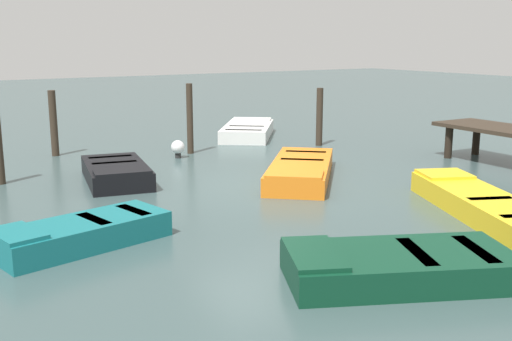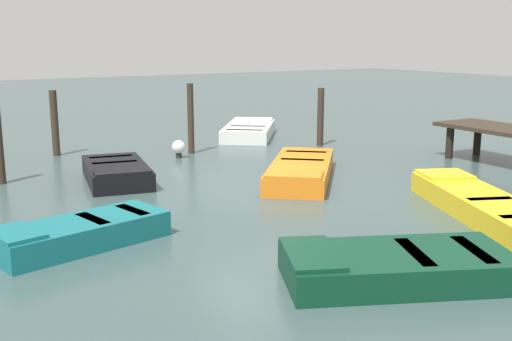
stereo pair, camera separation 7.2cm
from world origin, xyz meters
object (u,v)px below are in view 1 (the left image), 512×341
object	(u,v)px
mooring_piling_mid_left	(54,123)
rowboat_white	(248,130)
rowboat_dark_green	(398,265)
rowboat_teal	(82,233)
mooring_piling_far_left	(319,117)
rowboat_orange	(301,170)
marker_buoy	(178,148)
mooring_piling_far_right	(190,119)
rowboat_yellow	(480,203)
rowboat_black	(116,172)

from	to	relation	value
mooring_piling_mid_left	rowboat_white	bearing A→B (deg)	90.04
rowboat_dark_green	rowboat_teal	xyz separation A→B (m)	(-3.56, -3.14, 0.00)
mooring_piling_far_left	rowboat_dark_green	bearing A→B (deg)	-32.05
rowboat_dark_green	rowboat_teal	size ratio (longest dim) A/B	1.18
rowboat_teal	mooring_piling_mid_left	world-z (taller)	mooring_piling_mid_left
rowboat_orange	marker_buoy	xyz separation A→B (m)	(-3.79, -1.31, 0.07)
rowboat_teal	rowboat_white	world-z (taller)	same
rowboat_dark_green	marker_buoy	distance (m)	9.37
mooring_piling_far_right	marker_buoy	distance (m)	1.01
rowboat_yellow	mooring_piling_far_right	distance (m)	8.52
rowboat_yellow	rowboat_orange	distance (m)	4.19
rowboat_teal	mooring_piling_mid_left	distance (m)	7.99
rowboat_black	mooring_piling_mid_left	size ratio (longest dim) A/B	1.59
mooring_piling_far_left	marker_buoy	distance (m)	4.49
rowboat_black	rowboat_teal	distance (m)	4.38
rowboat_white	rowboat_yellow	xyz separation A→B (m)	(9.92, -1.07, -0.00)
rowboat_black	rowboat_white	bearing A→B (deg)	135.30
rowboat_dark_green	rowboat_yellow	distance (m)	3.79
mooring_piling_mid_left	rowboat_yellow	bearing A→B (deg)	27.11
rowboat_yellow	rowboat_white	bearing A→B (deg)	17.75
rowboat_teal	rowboat_orange	distance (m)	5.90
rowboat_teal	rowboat_white	size ratio (longest dim) A/B	0.83
rowboat_orange	mooring_piling_mid_left	bearing A→B (deg)	-104.34
mooring_piling_mid_left	marker_buoy	xyz separation A→B (m)	(2.07, 2.71, -0.61)
rowboat_dark_green	mooring_piling_far_right	size ratio (longest dim) A/B	1.69
rowboat_dark_green	rowboat_orange	bearing A→B (deg)	-89.08
marker_buoy	rowboat_black	bearing A→B (deg)	-52.40
rowboat_teal	marker_buoy	distance (m)	7.15
rowboat_dark_green	mooring_piling_far_left	world-z (taller)	mooring_piling_far_left
rowboat_black	mooring_piling_far_right	world-z (taller)	mooring_piling_far_right
rowboat_dark_green	mooring_piling_mid_left	world-z (taller)	mooring_piling_mid_left
rowboat_black	mooring_piling_far_left	world-z (taller)	mooring_piling_far_left
rowboat_dark_green	rowboat_white	xyz separation A→B (m)	(-11.38, 4.57, -0.00)
rowboat_dark_green	rowboat_orange	distance (m)	6.02
rowboat_orange	rowboat_teal	bearing A→B (deg)	-29.48
rowboat_black	rowboat_yellow	xyz separation A→B (m)	(6.05, 4.71, -0.00)
mooring_piling_mid_left	mooring_piling_far_right	world-z (taller)	mooring_piling_far_right
rowboat_teal	rowboat_white	xyz separation A→B (m)	(-7.82, 7.70, -0.00)
marker_buoy	rowboat_white	bearing A→B (deg)	121.12
rowboat_black	marker_buoy	distance (m)	2.95
rowboat_yellow	mooring_piling_far_left	world-z (taller)	mooring_piling_far_left
marker_buoy	mooring_piling_far_right	bearing A→B (deg)	127.21
mooring_piling_mid_left	rowboat_teal	bearing A→B (deg)	-11.24
rowboat_black	rowboat_orange	xyz separation A→B (m)	(1.99, 3.65, -0.00)
rowboat_black	mooring_piling_mid_left	xyz separation A→B (m)	(-3.87, -0.37, 0.68)
mooring_piling_far_left	mooring_piling_mid_left	distance (m)	7.57
rowboat_dark_green	mooring_piling_far_left	bearing A→B (deg)	-97.31
rowboat_teal	rowboat_orange	xyz separation A→B (m)	(-1.95, 5.57, -0.00)
rowboat_teal	mooring_piling_far_left	bearing A→B (deg)	-160.60
rowboat_white	rowboat_black	bearing A→B (deg)	161.65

